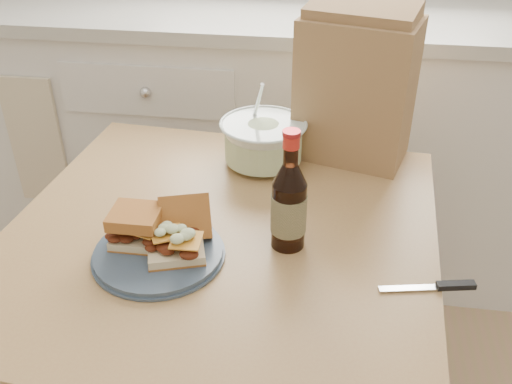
# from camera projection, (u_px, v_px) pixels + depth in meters

# --- Properties ---
(cabinet_run) EXTENTS (2.50, 0.64, 0.94)m
(cabinet_run) POSITION_uv_depth(u_px,v_px,m) (311.00, 139.00, 2.09)
(cabinet_run) COLOR white
(cabinet_run) RESTS_ON ground
(dining_table) EXTENTS (0.93, 0.93, 0.73)m
(dining_table) POSITION_uv_depth(u_px,v_px,m) (221.00, 271.00, 1.23)
(dining_table) COLOR tan
(dining_table) RESTS_ON ground
(plate) EXTENTS (0.25, 0.25, 0.02)m
(plate) POSITION_uv_depth(u_px,v_px,m) (159.00, 253.00, 1.09)
(plate) COLOR #3E4F64
(plate) RESTS_ON dining_table
(sandwich_left) EXTENTS (0.10, 0.09, 0.07)m
(sandwich_left) POSITION_uv_depth(u_px,v_px,m) (137.00, 226.00, 1.09)
(sandwich_left) COLOR beige
(sandwich_left) RESTS_ON plate
(sandwich_right) EXTENTS (0.13, 0.17, 0.09)m
(sandwich_right) POSITION_uv_depth(u_px,v_px,m) (179.00, 234.00, 1.08)
(sandwich_right) COLOR beige
(sandwich_right) RESTS_ON plate
(coleslaw_bowl) EXTENTS (0.21, 0.21, 0.21)m
(coleslaw_bowl) POSITION_uv_depth(u_px,v_px,m) (263.00, 143.00, 1.38)
(coleslaw_bowl) COLOR white
(coleslaw_bowl) RESTS_ON dining_table
(beer_bottle) EXTENTS (0.07, 0.07, 0.25)m
(beer_bottle) POSITION_uv_depth(u_px,v_px,m) (289.00, 205.00, 1.08)
(beer_bottle) COLOR black
(beer_bottle) RESTS_ON dining_table
(knife) EXTENTS (0.17, 0.05, 0.01)m
(knife) POSITION_uv_depth(u_px,v_px,m) (444.00, 286.00, 1.02)
(knife) COLOR silver
(knife) RESTS_ON dining_table
(paper_bag) EXTENTS (0.30, 0.24, 0.34)m
(paper_bag) POSITION_uv_depth(u_px,v_px,m) (355.00, 90.00, 1.36)
(paper_bag) COLOR #A88351
(paper_bag) RESTS_ON dining_table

